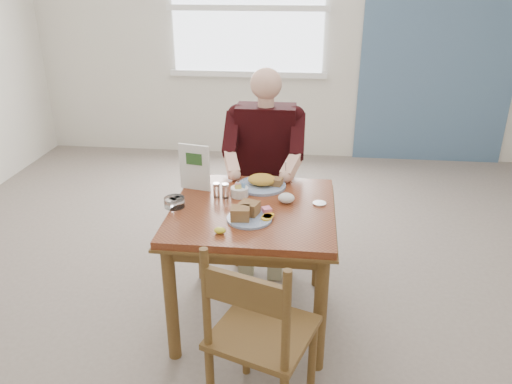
# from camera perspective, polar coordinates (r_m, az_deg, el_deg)

# --- Properties ---
(floor) EXTENTS (6.00, 6.00, 0.00)m
(floor) POSITION_cam_1_polar(r_m,az_deg,el_deg) (3.18, -0.32, -13.99)
(floor) COLOR #6E6159
(floor) RESTS_ON ground
(wall_back) EXTENTS (5.50, 0.00, 5.50)m
(wall_back) POSITION_cam_1_polar(r_m,az_deg,el_deg) (5.52, 3.41, 18.19)
(wall_back) COLOR silver
(wall_back) RESTS_ON ground
(accent_panel) EXTENTS (1.60, 0.02, 2.80)m
(accent_panel) POSITION_cam_1_polar(r_m,az_deg,el_deg) (5.65, 20.58, 16.93)
(accent_panel) COLOR slate
(accent_panel) RESTS_ON ground
(lemon_wedge) EXTENTS (0.07, 0.05, 0.03)m
(lemon_wedge) POSITION_cam_1_polar(r_m,az_deg,el_deg) (2.51, -4.16, -4.41)
(lemon_wedge) COLOR yellow
(lemon_wedge) RESTS_ON table
(napkin) EXTENTS (0.11, 0.10, 0.06)m
(napkin) POSITION_cam_1_polar(r_m,az_deg,el_deg) (2.82, 3.48, -0.70)
(napkin) COLOR white
(napkin) RESTS_ON table
(metal_dish) EXTENTS (0.09, 0.09, 0.01)m
(metal_dish) POSITION_cam_1_polar(r_m,az_deg,el_deg) (2.84, 7.26, -1.31)
(metal_dish) COLOR silver
(metal_dish) RESTS_ON table
(window) EXTENTS (1.72, 0.04, 1.42)m
(window) POSITION_cam_1_polar(r_m,az_deg,el_deg) (5.51, -0.99, 20.30)
(window) COLOR white
(window) RESTS_ON wall_back
(table) EXTENTS (0.92, 0.92, 0.75)m
(table) POSITION_cam_1_polar(r_m,az_deg,el_deg) (2.83, -0.35, -3.76)
(table) COLOR brown
(table) RESTS_ON ground
(chair_far) EXTENTS (0.42, 0.42, 0.95)m
(chair_far) POSITION_cam_1_polar(r_m,az_deg,el_deg) (3.61, 1.11, -0.15)
(chair_far) COLOR brown
(chair_far) RESTS_ON ground
(chair_near) EXTENTS (0.54, 0.54, 0.95)m
(chair_near) POSITION_cam_1_polar(r_m,az_deg,el_deg) (2.29, 0.31, -16.15)
(chair_near) COLOR brown
(chair_near) RESTS_ON ground
(diner) EXTENTS (0.53, 0.56, 1.39)m
(diner) POSITION_cam_1_polar(r_m,az_deg,el_deg) (3.41, 1.02, 4.34)
(diner) COLOR tan
(diner) RESTS_ON chair_far
(near_plate) EXTENTS (0.26, 0.25, 0.08)m
(near_plate) POSITION_cam_1_polar(r_m,az_deg,el_deg) (2.64, -0.92, -2.51)
(near_plate) COLOR white
(near_plate) RESTS_ON table
(far_plate) EXTENTS (0.35, 0.35, 0.08)m
(far_plate) POSITION_cam_1_polar(r_m,az_deg,el_deg) (3.03, 0.80, 1.11)
(far_plate) COLOR white
(far_plate) RESTS_ON table
(caddy) EXTENTS (0.13, 0.13, 0.08)m
(caddy) POSITION_cam_1_polar(r_m,az_deg,el_deg) (2.91, -1.89, 0.04)
(caddy) COLOR white
(caddy) RESTS_ON table
(shakers) EXTENTS (0.09, 0.05, 0.09)m
(shakers) POSITION_cam_1_polar(r_m,az_deg,el_deg) (2.89, -4.03, 0.19)
(shakers) COLOR white
(shakers) RESTS_ON table
(creamer) EXTENTS (0.14, 0.14, 0.05)m
(creamer) POSITION_cam_1_polar(r_m,az_deg,el_deg) (2.81, -9.30, -1.14)
(creamer) COLOR white
(creamer) RESTS_ON table
(menu) EXTENTS (0.19, 0.05, 0.28)m
(menu) POSITION_cam_1_polar(r_m,az_deg,el_deg) (2.98, -7.04, 2.85)
(menu) COLOR white
(menu) RESTS_ON table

